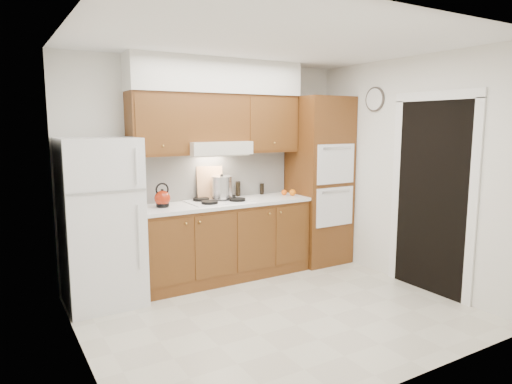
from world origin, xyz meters
TOP-DOWN VIEW (x-y plane):
  - floor at (0.00, 0.00)m, footprint 3.60×3.60m
  - ceiling at (0.00, 0.00)m, footprint 3.60×3.60m
  - wall_back at (0.00, 1.50)m, footprint 3.60×0.02m
  - wall_left at (-1.80, 0.00)m, footprint 0.02×3.00m
  - wall_right at (1.80, 0.00)m, footprint 0.02×3.00m
  - fridge at (-1.41, 1.14)m, footprint 0.75×0.72m
  - base_cabinets at (0.02, 1.20)m, footprint 2.11×0.60m
  - countertop at (0.03, 1.19)m, footprint 2.13×0.62m
  - backsplash at (0.02, 1.49)m, footprint 2.11×0.03m
  - oven_cabinet at (1.44, 1.18)m, footprint 0.70×0.65m
  - upper_cab_left at (-0.71, 1.33)m, footprint 0.63×0.33m
  - upper_cab_right at (0.72, 1.33)m, footprint 0.73×0.33m
  - range_hood at (-0.02, 1.27)m, footprint 0.75×0.45m
  - upper_cab_over_hood at (-0.02, 1.33)m, footprint 0.75×0.33m
  - soffit at (0.03, 1.32)m, footprint 2.13×0.36m
  - cooktop at (-0.02, 1.21)m, footprint 0.74×0.50m
  - doorway at (1.79, -0.35)m, footprint 0.02×0.90m
  - wall_clock at (1.79, 0.55)m, footprint 0.02×0.30m
  - kettle at (-0.72, 1.21)m, footprint 0.22×0.22m
  - cutting_board at (-0.06, 1.39)m, footprint 0.33×0.18m
  - stock_pot at (0.04, 1.27)m, footprint 0.33×0.33m
  - condiment_a at (0.33, 1.39)m, footprint 0.06×0.06m
  - condiment_b at (0.36, 1.45)m, footprint 0.08×0.08m
  - condiment_c at (0.71, 1.44)m, footprint 0.06×0.06m
  - orange_near at (0.98, 1.13)m, footprint 0.09×0.09m
  - orange_far at (0.91, 1.22)m, footprint 0.09×0.09m

SIDE VIEW (x-z plane):
  - floor at x=0.00m, z-range 0.00..0.00m
  - base_cabinets at x=0.02m, z-range 0.00..0.90m
  - fridge at x=-1.41m, z-range 0.00..1.72m
  - countertop at x=0.03m, z-range 0.90..0.94m
  - cooktop at x=-0.02m, z-range 0.94..0.95m
  - orange_far at x=0.91m, z-range 0.94..1.01m
  - orange_near at x=0.98m, z-range 0.94..1.02m
  - condiment_c at x=0.71m, z-range 0.94..1.08m
  - condiment_a at x=0.33m, z-range 0.94..1.13m
  - condiment_b at x=0.36m, z-range 0.94..1.13m
  - kettle at x=-0.72m, z-range 0.95..1.13m
  - doorway at x=1.79m, z-range 0.00..2.10m
  - stock_pot at x=0.04m, z-range 0.97..1.23m
  - oven_cabinet at x=1.44m, z-range 0.00..2.20m
  - cutting_board at x=-0.06m, z-range 0.93..1.35m
  - backsplash at x=0.02m, z-range 0.94..1.50m
  - wall_back at x=0.00m, z-range 0.00..2.60m
  - wall_left at x=-1.80m, z-range 0.00..2.60m
  - wall_right at x=1.80m, z-range 0.00..2.60m
  - range_hood at x=-0.02m, z-range 1.50..1.65m
  - upper_cab_left at x=-0.71m, z-range 1.50..2.20m
  - upper_cab_right at x=0.72m, z-range 1.50..2.20m
  - upper_cab_over_hood at x=-0.02m, z-range 1.65..2.20m
  - wall_clock at x=1.79m, z-range 2.00..2.30m
  - soffit at x=0.03m, z-range 2.20..2.60m
  - ceiling at x=0.00m, z-range 2.60..2.60m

